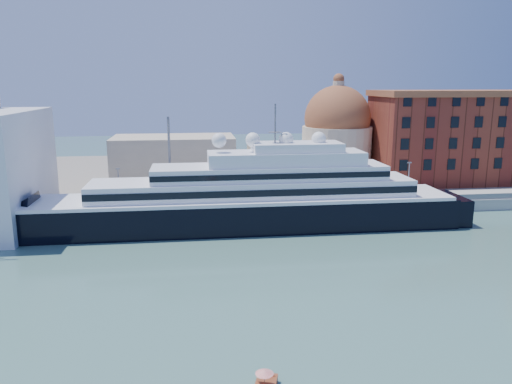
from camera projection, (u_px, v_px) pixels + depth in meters
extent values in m
plane|color=#386157|center=(301.00, 270.00, 73.56)|extent=(400.00, 400.00, 0.00)
cube|color=gray|center=(267.00, 207.00, 106.24)|extent=(180.00, 10.00, 2.50)
cube|color=slate|center=(246.00, 174.00, 146.01)|extent=(260.00, 72.00, 2.00)
cube|color=slate|center=(270.00, 203.00, 101.48)|extent=(180.00, 0.10, 1.20)
cube|color=black|center=(242.00, 216.00, 94.56)|extent=(80.87, 12.44, 6.74)
cone|color=black|center=(6.00, 224.00, 89.27)|extent=(10.37, 12.44, 12.44)
cube|color=black|center=(443.00, 211.00, 99.64)|extent=(6.22, 11.40, 6.22)
cube|color=white|center=(242.00, 198.00, 93.79)|extent=(78.79, 12.65, 0.62)
cube|color=white|center=(253.00, 188.00, 93.65)|extent=(60.13, 10.37, 3.11)
cube|color=black|center=(256.00, 194.00, 88.62)|extent=(60.13, 0.15, 1.24)
cube|color=white|center=(269.00, 172.00, 93.41)|extent=(43.54, 9.33, 2.70)
cube|color=white|center=(286.00, 158.00, 93.24)|extent=(29.03, 8.29, 2.49)
cube|color=white|center=(297.00, 147.00, 93.06)|extent=(16.59, 7.26, 1.66)
cylinder|color=slate|center=(275.00, 124.00, 91.61)|extent=(0.31, 0.31, 7.26)
sphere|color=white|center=(219.00, 140.00, 90.94)|extent=(2.70, 2.70, 2.70)
sphere|color=white|center=(253.00, 140.00, 91.71)|extent=(2.70, 2.70, 2.70)
sphere|color=white|center=(286.00, 139.00, 92.49)|extent=(2.70, 2.70, 2.70)
sphere|color=white|center=(319.00, 139.00, 93.26)|extent=(2.70, 2.70, 2.70)
cube|color=white|center=(93.00, 233.00, 89.89)|extent=(10.87, 6.25, 1.38)
cube|color=white|center=(102.00, 228.00, 89.38)|extent=(3.91, 3.04, 1.03)
cylinder|color=slate|center=(264.00, 380.00, 43.77)|extent=(0.06, 0.06, 1.49)
cone|color=red|center=(265.00, 372.00, 43.59)|extent=(1.67, 1.67, 0.37)
cube|color=maroon|center=(457.00, 139.00, 127.63)|extent=(42.00, 18.00, 22.00)
cube|color=brown|center=(461.00, 93.00, 125.17)|extent=(43.00, 19.00, 1.50)
cylinder|color=beige|center=(336.00, 153.00, 130.57)|extent=(18.00, 18.00, 14.00)
sphere|color=brown|center=(337.00, 119.00, 128.64)|extent=(17.00, 17.00, 17.00)
cylinder|color=beige|center=(338.00, 87.00, 126.93)|extent=(3.00, 3.00, 3.00)
cube|color=beige|center=(285.00, 163.00, 127.31)|extent=(18.00, 14.00, 10.00)
cube|color=beige|center=(174.00, 160.00, 125.55)|extent=(30.00, 16.00, 12.00)
cylinder|color=slate|center=(119.00, 189.00, 98.47)|extent=(0.24, 0.24, 8.00)
cube|color=slate|center=(118.00, 169.00, 97.59)|extent=(0.80, 0.30, 0.25)
cylinder|color=slate|center=(269.00, 185.00, 102.20)|extent=(0.24, 0.24, 8.00)
cube|color=slate|center=(269.00, 166.00, 101.33)|extent=(0.80, 0.30, 0.25)
cylinder|color=slate|center=(408.00, 182.00, 105.94)|extent=(0.24, 0.24, 8.00)
cube|color=slate|center=(410.00, 163.00, 105.06)|extent=(0.80, 0.30, 0.25)
cylinder|color=slate|center=(170.00, 162.00, 100.58)|extent=(0.50, 0.50, 18.00)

